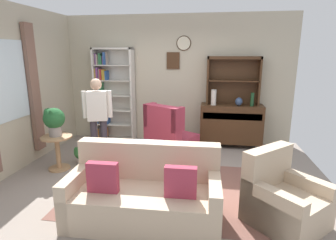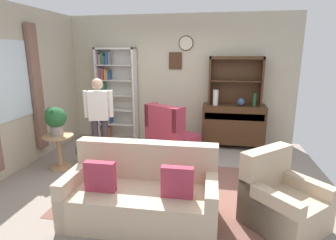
% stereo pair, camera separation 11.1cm
% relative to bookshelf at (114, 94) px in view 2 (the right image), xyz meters
% --- Properties ---
extents(ground_plane, '(5.40, 4.60, 0.02)m').
position_rel_bookshelf_xyz_m(ground_plane, '(1.49, -1.94, -1.07)').
color(ground_plane, gray).
extents(wall_back, '(5.00, 0.09, 2.80)m').
position_rel_bookshelf_xyz_m(wall_back, '(1.49, 0.19, 0.35)').
color(wall_back, '#BCB299').
rests_on(wall_back, ground_plane).
extents(wall_left, '(0.16, 4.20, 2.80)m').
position_rel_bookshelf_xyz_m(wall_left, '(-1.03, -1.95, 0.34)').
color(wall_left, '#BCB299').
rests_on(wall_left, ground_plane).
extents(area_rug, '(2.88, 2.01, 0.01)m').
position_rel_bookshelf_xyz_m(area_rug, '(1.69, -2.24, -1.05)').
color(area_rug, brown).
rests_on(area_rug, ground_plane).
extents(bookshelf, '(0.90, 0.30, 2.10)m').
position_rel_bookshelf_xyz_m(bookshelf, '(0.00, 0.00, 0.00)').
color(bookshelf, silver).
rests_on(bookshelf, ground_plane).
extents(sideboard, '(1.30, 0.45, 0.92)m').
position_rel_bookshelf_xyz_m(sideboard, '(2.70, -0.08, -0.55)').
color(sideboard, '#422816').
rests_on(sideboard, ground_plane).
extents(sideboard_hutch, '(1.10, 0.26, 1.00)m').
position_rel_bookshelf_xyz_m(sideboard_hutch, '(2.70, 0.02, 0.50)').
color(sideboard_hutch, '#422816').
rests_on(sideboard_hutch, sideboard).
extents(vase_tall, '(0.11, 0.11, 0.32)m').
position_rel_bookshelf_xyz_m(vase_tall, '(2.31, -0.16, 0.02)').
color(vase_tall, beige).
rests_on(vase_tall, sideboard).
extents(vase_round, '(0.15, 0.15, 0.17)m').
position_rel_bookshelf_xyz_m(vase_round, '(2.83, -0.15, -0.05)').
color(vase_round, '#33476B').
rests_on(vase_round, sideboard).
extents(bottle_wine, '(0.07, 0.07, 0.28)m').
position_rel_bookshelf_xyz_m(bottle_wine, '(3.09, -0.17, 0.00)').
color(bottle_wine, '#194223').
rests_on(bottle_wine, sideboard).
extents(couch_floral, '(1.82, 0.90, 0.90)m').
position_rel_bookshelf_xyz_m(couch_floral, '(1.50, -3.00, -0.75)').
color(couch_floral, '#C6AD8E').
rests_on(couch_floral, ground_plane).
extents(armchair_floral, '(1.08, 1.08, 0.88)m').
position_rel_bookshelf_xyz_m(armchair_floral, '(3.15, -2.83, -0.77)').
color(armchair_floral, '#C6AD8E').
rests_on(armchair_floral, ground_plane).
extents(wingback_chair, '(1.08, 1.08, 1.05)m').
position_rel_bookshelf_xyz_m(wingback_chair, '(1.48, -0.90, -0.67)').
color(wingback_chair, '#A33347').
rests_on(wingback_chair, ground_plane).
extents(plant_stand, '(0.52, 0.52, 0.60)m').
position_rel_bookshelf_xyz_m(plant_stand, '(-0.34, -1.80, -0.68)').
color(plant_stand, '#A87F56').
rests_on(plant_stand, ground_plane).
extents(potted_plant_large, '(0.35, 0.35, 0.49)m').
position_rel_bookshelf_xyz_m(potted_plant_large, '(-0.37, -1.79, -0.17)').
color(potted_plant_large, gray).
rests_on(potted_plant_large, plant_stand).
extents(potted_plant_small, '(0.25, 0.25, 0.34)m').
position_rel_bookshelf_xyz_m(potted_plant_small, '(-0.07, -1.51, -0.86)').
color(potted_plant_small, beige).
rests_on(potted_plant_small, ground_plane).
extents(person_reading, '(0.52, 0.29, 1.56)m').
position_rel_bookshelf_xyz_m(person_reading, '(0.27, -1.42, -0.15)').
color(person_reading, '#38333D').
rests_on(person_reading, ground_plane).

